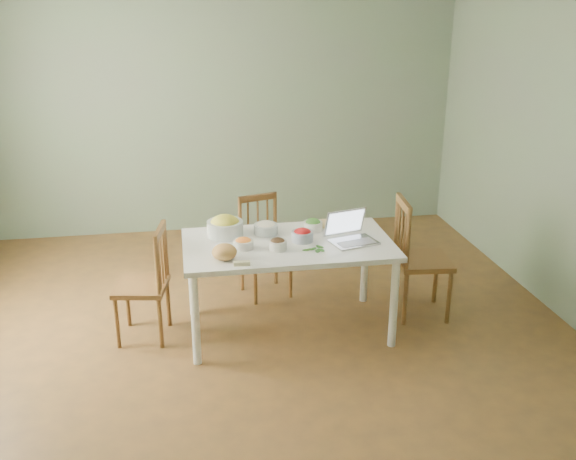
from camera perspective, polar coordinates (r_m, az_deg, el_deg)
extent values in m
cube|color=brown|center=(5.15, -2.68, -9.14)|extent=(5.00, 5.00, 0.00)
cube|color=slate|center=(7.08, -5.49, 10.62)|extent=(5.00, 0.00, 2.70)
cube|color=slate|center=(2.35, 4.69, -10.08)|extent=(5.00, 0.00, 2.70)
cube|color=slate|center=(5.52, 23.93, 6.20)|extent=(0.00, 5.00, 2.70)
ellipsoid|color=#B68C43|center=(4.60, -5.62, -1.94)|extent=(0.18, 0.18, 0.12)
cube|color=beige|center=(4.51, -4.08, -2.95)|extent=(0.12, 0.04, 0.03)
cylinder|color=#E7CE89|center=(5.28, 3.30, 0.57)|extent=(0.23, 0.23, 0.02)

